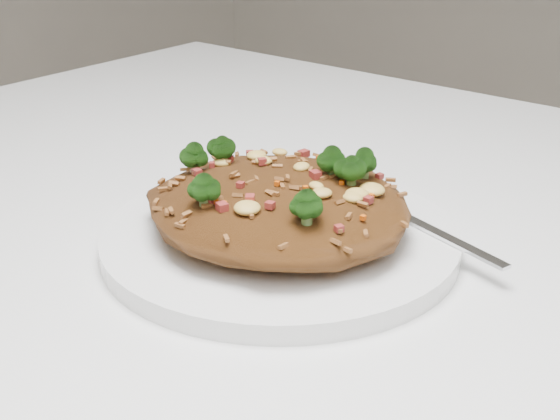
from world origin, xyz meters
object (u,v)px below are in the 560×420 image
object	(u,v)px
plate	(280,238)
fork	(426,228)
fried_rice	(280,195)
dining_table	(388,338)

from	to	relation	value
plate	fork	xyz separation A→B (m)	(0.08, 0.06, 0.01)
fried_rice	fork	size ratio (longest dim) A/B	1.19
fork	plate	bearing A→B (deg)	-124.71
dining_table	plate	world-z (taller)	plate
dining_table	fried_rice	size ratio (longest dim) A/B	6.32
plate	fried_rice	distance (m)	0.03
fried_rice	fork	world-z (taller)	fried_rice
plate	fried_rice	bearing A→B (deg)	109.65
dining_table	fried_rice	distance (m)	0.16
dining_table	fork	bearing A→B (deg)	-10.33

